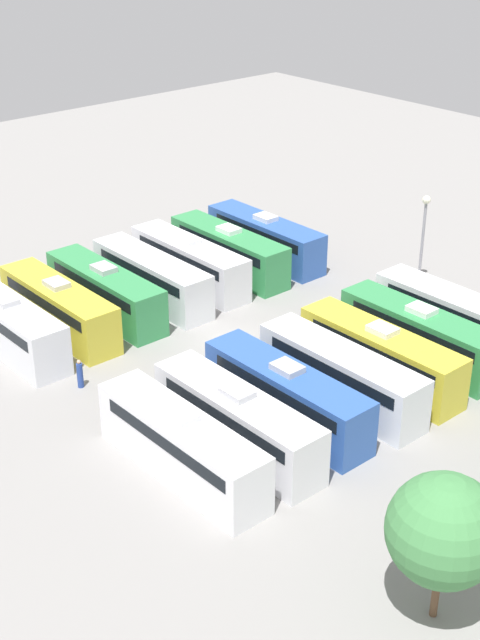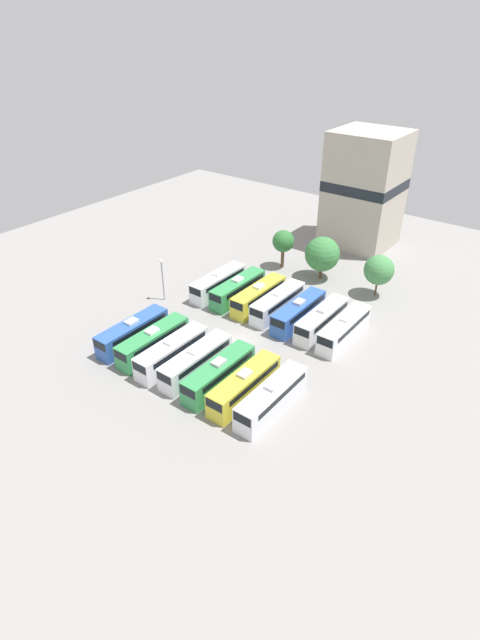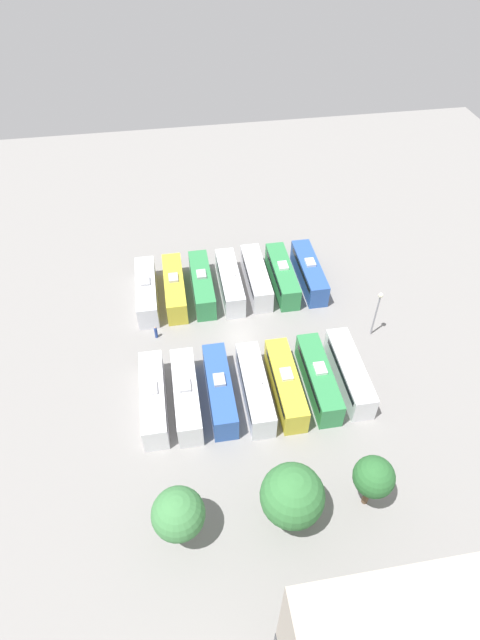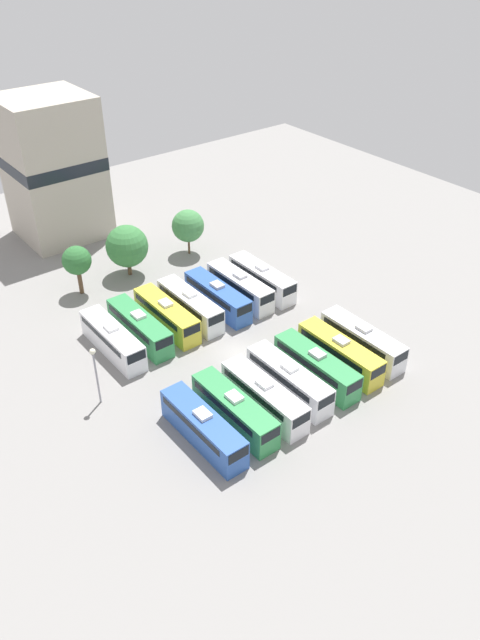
% 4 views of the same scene
% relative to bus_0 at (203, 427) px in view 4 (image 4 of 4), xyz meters
% --- Properties ---
extents(ground_plane, '(120.55, 120.55, 0.00)m').
position_rel_bus_0_xyz_m(ground_plane, '(10.86, 8.79, -1.73)').
color(ground_plane, gray).
extents(bus_0, '(2.54, 10.67, 3.51)m').
position_rel_bus_0_xyz_m(bus_0, '(0.00, 0.00, 0.00)').
color(bus_0, '#2D56A8').
rests_on(bus_0, ground_plane).
extents(bus_1, '(2.54, 10.67, 3.51)m').
position_rel_bus_0_xyz_m(bus_1, '(3.70, 0.08, 0.00)').
color(bus_1, '#338C4C').
rests_on(bus_1, ground_plane).
extents(bus_2, '(2.54, 10.67, 3.51)m').
position_rel_bus_0_xyz_m(bus_2, '(7.21, -0.15, 0.00)').
color(bus_2, silver).
rests_on(bus_2, ground_plane).
extents(bus_3, '(2.54, 10.67, 3.51)m').
position_rel_bus_0_xyz_m(bus_3, '(10.81, 0.24, 0.00)').
color(bus_3, silver).
rests_on(bus_3, ground_plane).
extents(bus_4, '(2.54, 10.67, 3.51)m').
position_rel_bus_0_xyz_m(bus_4, '(14.49, 0.08, 0.00)').
color(bus_4, '#338C4C').
rests_on(bus_4, ground_plane).
extents(bus_5, '(2.54, 10.67, 3.51)m').
position_rel_bus_0_xyz_m(bus_5, '(18.09, 0.20, 0.00)').
color(bus_5, gold).
rests_on(bus_5, ground_plane).
extents(bus_6, '(2.54, 10.67, 3.51)m').
position_rel_bus_0_xyz_m(bus_6, '(21.69, 0.30, 0.00)').
color(bus_6, silver).
rests_on(bus_6, ground_plane).
extents(bus_7, '(2.54, 10.67, 3.51)m').
position_rel_bus_0_xyz_m(bus_7, '(0.07, 17.43, 0.00)').
color(bus_7, white).
rests_on(bus_7, ground_plane).
extents(bus_8, '(2.54, 10.67, 3.51)m').
position_rel_bus_0_xyz_m(bus_8, '(3.66, 17.70, 0.00)').
color(bus_8, '#338C4C').
rests_on(bus_8, ground_plane).
extents(bus_9, '(2.54, 10.67, 3.51)m').
position_rel_bus_0_xyz_m(bus_9, '(7.38, 17.86, 0.00)').
color(bus_9, gold).
rests_on(bus_9, ground_plane).
extents(bus_10, '(2.54, 10.67, 3.51)m').
position_rel_bus_0_xyz_m(bus_10, '(10.74, 17.90, 0.00)').
color(bus_10, silver).
rests_on(bus_10, ground_plane).
extents(bus_11, '(2.54, 10.67, 3.51)m').
position_rel_bus_0_xyz_m(bus_11, '(14.49, 17.46, 0.00)').
color(bus_11, '#2D56A8').
rests_on(bus_11, ground_plane).
extents(bus_12, '(2.54, 10.67, 3.51)m').
position_rel_bus_0_xyz_m(bus_12, '(18.09, 17.61, 0.00)').
color(bus_12, silver).
rests_on(bus_12, ground_plane).
extents(bus_13, '(2.54, 10.67, 3.51)m').
position_rel_bus_0_xyz_m(bus_13, '(21.53, 17.45, 0.00)').
color(bus_13, white).
rests_on(bus_13, ground_plane).
extents(worker_person, '(0.36, 0.36, 1.77)m').
position_rel_bus_0_xyz_m(worker_person, '(20.90, 7.04, -0.91)').
color(worker_person, navy).
rests_on(worker_person, ground_plane).
extents(light_pole, '(0.60, 0.60, 6.69)m').
position_rel_bus_0_xyz_m(light_pole, '(-5.08, 10.76, 2.90)').
color(light_pole, gray).
rests_on(light_pole, ground_plane).
extents(tree_0, '(3.66, 3.66, 6.56)m').
position_rel_bus_0_xyz_m(tree_0, '(2.86, 31.12, 2.93)').
color(tree_0, brown).
rests_on(tree_0, ground_plane).
extents(tree_1, '(5.58, 5.58, 7.04)m').
position_rel_bus_0_xyz_m(tree_1, '(10.11, 31.43, 2.51)').
color(tree_1, brown).
rests_on(tree_1, ground_plane).
extents(tree_2, '(4.52, 4.52, 6.56)m').
position_rel_bus_0_xyz_m(tree_2, '(19.75, 31.45, 2.56)').
color(tree_2, brown).
rests_on(tree_2, ground_plane).
extents(depot_building, '(11.88, 11.37, 20.28)m').
position_rel_bus_0_xyz_m(depot_building, '(8.50, 48.41, 8.49)').
color(depot_building, '#B2A899').
rests_on(depot_building, ground_plane).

